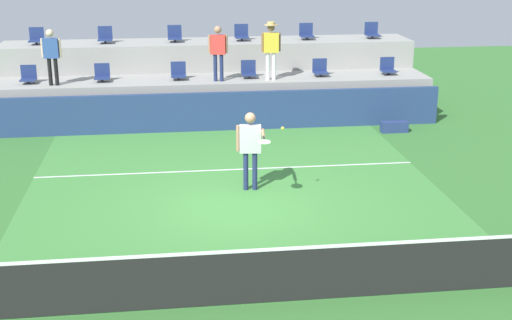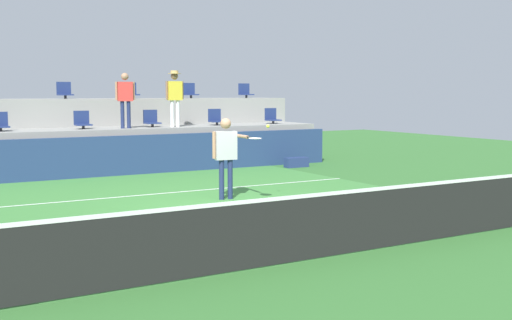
{
  "view_description": "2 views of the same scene",
  "coord_description": "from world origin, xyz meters",
  "px_view_note": "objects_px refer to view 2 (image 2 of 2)",
  "views": [
    {
      "loc": [
        -1.34,
        -13.45,
        5.38
      ],
      "look_at": [
        0.26,
        -0.84,
        1.28
      ],
      "focal_mm": 49.47,
      "sensor_mm": 36.0,
      "label": 1
    },
    {
      "loc": [
        -5.79,
        -10.9,
        2.27
      ],
      "look_at": [
        -0.45,
        -1.7,
        1.14
      ],
      "focal_mm": 44.32,
      "sensor_mm": 36.0,
      "label": 2
    }
  ],
  "objects_px": {
    "stadium_chair_lower_mid_right": "(151,120)",
    "stadium_chair_lower_right": "(216,118)",
    "stadium_chair_upper_mid_left": "(65,92)",
    "spectator_with_hat": "(175,93)",
    "tennis_ball": "(268,126)",
    "stadium_chair_upper_right": "(190,92)",
    "spectator_in_grey": "(125,95)",
    "tennis_player": "(227,150)",
    "stadium_chair_lower_mid_left": "(82,121)",
    "stadium_chair_upper_far_right": "(245,92)",
    "equipment_bag": "(296,162)",
    "stadium_chair_lower_left": "(0,123)",
    "stadium_chair_upper_mid_right": "(131,92)",
    "stadium_chair_lower_far_right": "(272,117)"
  },
  "relations": [
    {
      "from": "stadium_chair_lower_mid_right",
      "to": "stadium_chair_lower_right",
      "type": "bearing_deg",
      "value": 0.0
    },
    {
      "from": "stadium_chair_upper_mid_left",
      "to": "spectator_with_hat",
      "type": "relative_size",
      "value": 0.31
    },
    {
      "from": "tennis_ball",
      "to": "stadium_chair_upper_right",
      "type": "bearing_deg",
      "value": 75.9
    },
    {
      "from": "spectator_in_grey",
      "to": "tennis_player",
      "type": "bearing_deg",
      "value": -87.68
    },
    {
      "from": "spectator_with_hat",
      "to": "stadium_chair_lower_mid_right",
      "type": "bearing_deg",
      "value": 147.83
    },
    {
      "from": "stadium_chair_lower_mid_left",
      "to": "stadium_chair_upper_mid_left",
      "type": "relative_size",
      "value": 1.0
    },
    {
      "from": "stadium_chair_upper_right",
      "to": "stadium_chair_upper_far_right",
      "type": "relative_size",
      "value": 1.0
    },
    {
      "from": "tennis_ball",
      "to": "equipment_bag",
      "type": "xyz_separation_m",
      "value": [
        4.03,
        4.96,
        -1.44
      ]
    },
    {
      "from": "stadium_chair_lower_left",
      "to": "equipment_bag",
      "type": "height_order",
      "value": "stadium_chair_lower_left"
    },
    {
      "from": "stadium_chair_lower_left",
      "to": "stadium_chair_upper_mid_left",
      "type": "distance_m",
      "value": 2.94
    },
    {
      "from": "stadium_chair_lower_mid_left",
      "to": "stadium_chair_upper_mid_right",
      "type": "distance_m",
      "value": 2.87
    },
    {
      "from": "stadium_chair_upper_mid_right",
      "to": "stadium_chair_upper_far_right",
      "type": "bearing_deg",
      "value": 0.0
    },
    {
      "from": "stadium_chair_lower_mid_left",
      "to": "tennis_player",
      "type": "height_order",
      "value": "stadium_chair_lower_mid_left"
    },
    {
      "from": "spectator_in_grey",
      "to": "stadium_chair_lower_far_right",
      "type": "bearing_deg",
      "value": 4.21
    },
    {
      "from": "stadium_chair_upper_far_right",
      "to": "spectator_with_hat",
      "type": "distance_m",
      "value": 4.26
    },
    {
      "from": "stadium_chair_upper_mid_right",
      "to": "stadium_chair_lower_far_right",
      "type": "bearing_deg",
      "value": -22.7
    },
    {
      "from": "stadium_chair_lower_mid_left",
      "to": "spectator_in_grey",
      "type": "relative_size",
      "value": 0.32
    },
    {
      "from": "stadium_chair_lower_right",
      "to": "equipment_bag",
      "type": "bearing_deg",
      "value": -50.08
    },
    {
      "from": "stadium_chair_lower_far_right",
      "to": "spectator_with_hat",
      "type": "distance_m",
      "value": 3.79
    },
    {
      "from": "stadium_chair_upper_far_right",
      "to": "tennis_ball",
      "type": "height_order",
      "value": "stadium_chair_upper_far_right"
    },
    {
      "from": "stadium_chair_lower_left",
      "to": "spectator_in_grey",
      "type": "xyz_separation_m",
      "value": [
        3.37,
        -0.38,
        0.74
      ]
    },
    {
      "from": "stadium_chair_lower_far_right",
      "to": "stadium_chair_upper_mid_right",
      "type": "bearing_deg",
      "value": 157.3
    },
    {
      "from": "stadium_chair_lower_right",
      "to": "tennis_ball",
      "type": "distance_m",
      "value": 7.39
    },
    {
      "from": "stadium_chair_lower_left",
      "to": "stadium_chair_lower_far_right",
      "type": "xyz_separation_m",
      "value": [
        8.59,
        0.0,
        0.0
      ]
    },
    {
      "from": "stadium_chair_upper_mid_right",
      "to": "stadium_chair_upper_right",
      "type": "relative_size",
      "value": 1.0
    },
    {
      "from": "spectator_in_grey",
      "to": "tennis_ball",
      "type": "height_order",
      "value": "spectator_in_grey"
    },
    {
      "from": "stadium_chair_upper_far_right",
      "to": "equipment_bag",
      "type": "bearing_deg",
      "value": -95.27
    },
    {
      "from": "stadium_chair_lower_right",
      "to": "tennis_player",
      "type": "xyz_separation_m",
      "value": [
        -2.87,
        -6.27,
        -0.39
      ]
    },
    {
      "from": "spectator_with_hat",
      "to": "stadium_chair_lower_left",
      "type": "bearing_deg",
      "value": 175.53
    },
    {
      "from": "stadium_chair_upper_mid_left",
      "to": "equipment_bag",
      "type": "bearing_deg",
      "value": -32.61
    },
    {
      "from": "stadium_chair_lower_left",
      "to": "stadium_chair_upper_right",
      "type": "relative_size",
      "value": 1.0
    },
    {
      "from": "stadium_chair_upper_far_right",
      "to": "tennis_ball",
      "type": "bearing_deg",
      "value": -116.44
    },
    {
      "from": "stadium_chair_lower_right",
      "to": "stadium_chair_upper_mid_left",
      "type": "distance_m",
      "value": 4.75
    },
    {
      "from": "stadium_chair_lower_mid_left",
      "to": "spectator_with_hat",
      "type": "bearing_deg",
      "value": -8.1
    },
    {
      "from": "spectator_with_hat",
      "to": "tennis_ball",
      "type": "xyz_separation_m",
      "value": [
        -0.73,
        -6.64,
        -0.69
      ]
    },
    {
      "from": "tennis_ball",
      "to": "stadium_chair_upper_mid_left",
      "type": "bearing_deg",
      "value": 102.85
    },
    {
      "from": "stadium_chair_lower_far_right",
      "to": "tennis_player",
      "type": "relative_size",
      "value": 0.3
    },
    {
      "from": "stadium_chair_lower_mid_left",
      "to": "stadium_chair_upper_mid_right",
      "type": "height_order",
      "value": "stadium_chair_upper_mid_right"
    },
    {
      "from": "tennis_ball",
      "to": "spectator_with_hat",
      "type": "bearing_deg",
      "value": 83.69
    },
    {
      "from": "stadium_chair_upper_mid_right",
      "to": "stadium_chair_upper_right",
      "type": "bearing_deg",
      "value": 0.0
    },
    {
      "from": "stadium_chair_upper_right",
      "to": "tennis_ball",
      "type": "bearing_deg",
      "value": -104.1
    },
    {
      "from": "stadium_chair_upper_right",
      "to": "stadium_chair_upper_mid_right",
      "type": "bearing_deg",
      "value": 180.0
    },
    {
      "from": "stadium_chair_upper_right",
      "to": "stadium_chair_lower_mid_left",
      "type": "bearing_deg",
      "value": -156.7
    },
    {
      "from": "stadium_chair_lower_mid_right",
      "to": "equipment_bag",
      "type": "bearing_deg",
      "value": -27.88
    },
    {
      "from": "stadium_chair_lower_far_right",
      "to": "stadium_chair_upper_far_right",
      "type": "relative_size",
      "value": 1.0
    },
    {
      "from": "stadium_chair_upper_far_right",
      "to": "stadium_chair_lower_right",
      "type": "bearing_deg",
      "value": -139.2
    },
    {
      "from": "spectator_with_hat",
      "to": "tennis_ball",
      "type": "relative_size",
      "value": 24.95
    },
    {
      "from": "stadium_chair_upper_mid_right",
      "to": "spectator_with_hat",
      "type": "relative_size",
      "value": 0.31
    },
    {
      "from": "stadium_chair_upper_mid_left",
      "to": "stadium_chair_upper_mid_right",
      "type": "xyz_separation_m",
      "value": [
        2.12,
        0.0,
        0.0
      ]
    },
    {
      "from": "stadium_chair_upper_far_right",
      "to": "tennis_player",
      "type": "distance_m",
      "value": 9.55
    }
  ]
}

